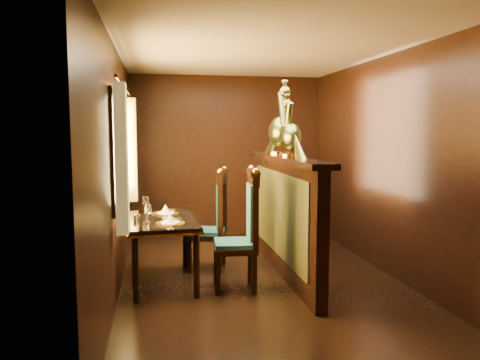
{
  "coord_description": "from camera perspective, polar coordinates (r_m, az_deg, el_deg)",
  "views": [
    {
      "loc": [
        -1.1,
        -4.83,
        1.64
      ],
      "look_at": [
        -0.16,
        0.41,
        1.08
      ],
      "focal_mm": 35.0,
      "sensor_mm": 36.0,
      "label": 1
    }
  ],
  "objects": [
    {
      "name": "partition",
      "position": [
        5.4,
        5.29,
        -3.92
      ],
      "size": [
        0.26,
        2.7,
        1.36
      ],
      "color": "black",
      "rests_on": "ground"
    },
    {
      "name": "dining_table",
      "position": [
        5.1,
        -9.44,
        -5.45
      ],
      "size": [
        0.78,
        1.23,
        0.91
      ],
      "rotation": [
        0.0,
        0.0,
        0.04
      ],
      "color": "black",
      "rests_on": "ground"
    },
    {
      "name": "room_shell",
      "position": [
        4.95,
        1.71,
        5.31
      ],
      "size": [
        3.04,
        5.04,
        2.52
      ],
      "color": "black",
      "rests_on": "ground"
    },
    {
      "name": "chair_left",
      "position": [
        4.86,
        0.71,
        -5.57
      ],
      "size": [
        0.49,
        0.51,
        1.28
      ],
      "rotation": [
        0.0,
        0.0,
        -0.08
      ],
      "color": "black",
      "rests_on": "ground"
    },
    {
      "name": "peacock_right",
      "position": [
        5.52,
        4.87,
        7.47
      ],
      "size": [
        0.27,
        0.71,
        0.85
      ],
      "primitive_type": null,
      "color": "#184930",
      "rests_on": "partition"
    },
    {
      "name": "ground",
      "position": [
        5.22,
        2.63,
        -12.34
      ],
      "size": [
        5.0,
        5.0,
        0.0
      ],
      "primitive_type": "plane",
      "color": "black",
      "rests_on": "ground"
    },
    {
      "name": "chair_right",
      "position": [
        5.53,
        -2.9,
        -4.48
      ],
      "size": [
        0.54,
        0.56,
        1.22
      ],
      "rotation": [
        0.0,
        0.0,
        -0.28
      ],
      "color": "black",
      "rests_on": "ground"
    },
    {
      "name": "peacock_left",
      "position": [
        5.06,
        6.27,
        6.68
      ],
      "size": [
        0.22,
        0.58,
        0.69
      ],
      "primitive_type": null,
      "color": "#184930",
      "rests_on": "partition"
    }
  ]
}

